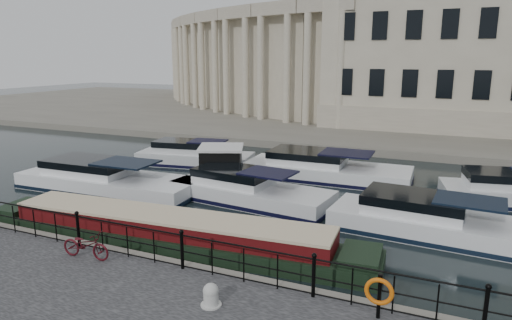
{
  "coord_description": "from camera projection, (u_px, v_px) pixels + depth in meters",
  "views": [
    {
      "loc": [
        6.99,
        -12.75,
        6.68
      ],
      "look_at": [
        0.5,
        2.0,
        3.0
      ],
      "focal_mm": 32.0,
      "sensor_mm": 36.0,
      "label": 1
    }
  ],
  "objects": [
    {
      "name": "ground_plane",
      "position": [
        219.0,
        256.0,
        15.61
      ],
      "size": [
        160.0,
        160.0,
        0.0
      ],
      "primitive_type": "plane",
      "color": "black",
      "rests_on": "ground"
    },
    {
      "name": "far_bank",
      "position": [
        387.0,
        115.0,
        50.35
      ],
      "size": [
        120.0,
        42.0,
        0.55
      ],
      "primitive_type": "cube",
      "color": "#6B665B",
      "rests_on": "ground_plane"
    },
    {
      "name": "railing",
      "position": [
        182.0,
        248.0,
        13.34
      ],
      "size": [
        24.14,
        0.14,
        1.22
      ],
      "color": "black",
      "rests_on": "near_quay"
    },
    {
      "name": "civic_building",
      "position": [
        374.0,
        52.0,
        45.4
      ],
      "size": [
        53.55,
        31.84,
        16.85
      ],
      "color": "#ADA38C",
      "rests_on": "far_bank"
    },
    {
      "name": "bicycle",
      "position": [
        86.0,
        245.0,
        14.07
      ],
      "size": [
        1.7,
        0.71,
        0.88
      ],
      "primitive_type": "imported",
      "rotation": [
        0.0,
        0.0,
        1.65
      ],
      "color": "#460C14",
      "rests_on": "near_quay"
    },
    {
      "name": "mooring_bollard",
      "position": [
        211.0,
        295.0,
        11.42
      ],
      "size": [
        0.53,
        0.53,
        0.6
      ],
      "color": "#B7B8B3",
      "rests_on": "near_quay"
    },
    {
      "name": "life_ring_post",
      "position": [
        379.0,
        292.0,
        10.72
      ],
      "size": [
        0.69,
        0.19,
        1.13
      ],
      "color": "black",
      "rests_on": "near_quay"
    },
    {
      "name": "narrowboat",
      "position": [
        168.0,
        236.0,
        16.39
      ],
      "size": [
        15.14,
        3.04,
        1.55
      ],
      "rotation": [
        0.0,
        0.0,
        0.07
      ],
      "color": "black",
      "rests_on": "ground_plane"
    },
    {
      "name": "harbour_hut",
      "position": [
        221.0,
        168.0,
        23.87
      ],
      "size": [
        3.84,
        3.57,
        2.19
      ],
      "rotation": [
        0.0,
        0.0,
        0.4
      ],
      "color": "#6B665B",
      "rests_on": "ground_plane"
    },
    {
      "name": "cabin_cruisers",
      "position": [
        278.0,
        185.0,
        22.85
      ],
      "size": [
        27.07,
        10.02,
        1.99
      ],
      "color": "white",
      "rests_on": "ground_plane"
    }
  ]
}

